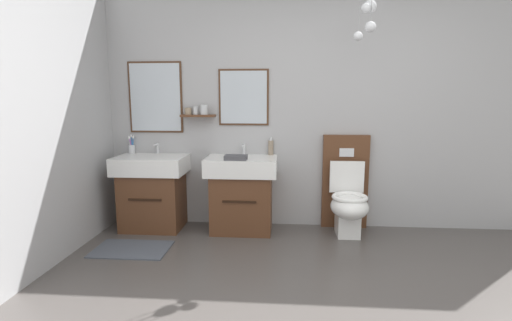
{
  "coord_description": "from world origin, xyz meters",
  "views": [
    {
      "loc": [
        -0.46,
        -1.97,
        1.38
      ],
      "look_at": [
        -0.75,
        1.8,
        0.75
      ],
      "focal_mm": 26.39,
      "sensor_mm": 36.0,
      "label": 1
    }
  ],
  "objects_px": {
    "toilet": "(347,197)",
    "soap_dispenser": "(271,147)",
    "folded_hand_towel": "(236,157)",
    "toothbrush_cup": "(132,148)",
    "vanity_sink_right": "(242,192)",
    "vanity_sink_left": "(153,190)"
  },
  "relations": [
    {
      "from": "vanity_sink_left",
      "to": "toothbrush_cup",
      "type": "bearing_deg",
      "value": 147.42
    },
    {
      "from": "vanity_sink_left",
      "to": "vanity_sink_right",
      "type": "height_order",
      "value": "same"
    },
    {
      "from": "toothbrush_cup",
      "to": "toilet",
      "type": "bearing_deg",
      "value": -3.96
    },
    {
      "from": "vanity_sink_left",
      "to": "vanity_sink_right",
      "type": "distance_m",
      "value": 0.95
    },
    {
      "from": "toilet",
      "to": "soap_dispenser",
      "type": "bearing_deg",
      "value": 167.85
    },
    {
      "from": "vanity_sink_left",
      "to": "folded_hand_towel",
      "type": "distance_m",
      "value": 1.01
    },
    {
      "from": "toothbrush_cup",
      "to": "folded_hand_towel",
      "type": "relative_size",
      "value": 0.94
    },
    {
      "from": "vanity_sink_left",
      "to": "toilet",
      "type": "bearing_deg",
      "value": 0.54
    },
    {
      "from": "toothbrush_cup",
      "to": "folded_hand_towel",
      "type": "bearing_deg",
      "value": -15.83
    },
    {
      "from": "vanity_sink_left",
      "to": "toilet",
      "type": "xyz_separation_m",
      "value": [
        2.04,
        0.02,
        -0.04
      ]
    },
    {
      "from": "vanity_sink_right",
      "to": "toilet",
      "type": "height_order",
      "value": "toilet"
    },
    {
      "from": "toilet",
      "to": "soap_dispenser",
      "type": "relative_size",
      "value": 5.29
    },
    {
      "from": "soap_dispenser",
      "to": "folded_hand_towel",
      "type": "distance_m",
      "value": 0.49
    },
    {
      "from": "folded_hand_towel",
      "to": "toothbrush_cup",
      "type": "bearing_deg",
      "value": 164.17
    },
    {
      "from": "vanity_sink_left",
      "to": "toilet",
      "type": "height_order",
      "value": "toilet"
    },
    {
      "from": "vanity_sink_left",
      "to": "soap_dispenser",
      "type": "distance_m",
      "value": 1.34
    },
    {
      "from": "vanity_sink_right",
      "to": "soap_dispenser",
      "type": "distance_m",
      "value": 0.57
    },
    {
      "from": "vanity_sink_right",
      "to": "soap_dispenser",
      "type": "xyz_separation_m",
      "value": [
        0.29,
        0.19,
        0.45
      ]
    },
    {
      "from": "toilet",
      "to": "soap_dispenser",
      "type": "distance_m",
      "value": 0.95
    },
    {
      "from": "soap_dispenser",
      "to": "folded_hand_towel",
      "type": "xyz_separation_m",
      "value": [
        -0.33,
        -0.35,
        -0.06
      ]
    },
    {
      "from": "soap_dispenser",
      "to": "vanity_sink_right",
      "type": "bearing_deg",
      "value": -146.91
    },
    {
      "from": "toothbrush_cup",
      "to": "soap_dispenser",
      "type": "relative_size",
      "value": 1.1
    }
  ]
}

